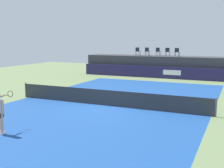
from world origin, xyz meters
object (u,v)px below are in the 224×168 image
net_post_far (216,107)px  net_post_near (26,90)px  spectator_chair_far_right (177,52)px  spectator_chair_left (147,51)px  spectator_chair_right (168,51)px  spectator_chair_center (158,51)px  spectator_chair_far_left (138,51)px

net_post_far → net_post_near: bearing=180.0°
net_post_near → net_post_far: bearing=0.0°
spectator_chair_far_right → net_post_far: 16.10m
spectator_chair_left → spectator_chair_far_right: same height
spectator_chair_right → spectator_chair_far_right: (1.06, -0.28, 0.00)m
net_post_near → net_post_far: same height
spectator_chair_left → spectator_chair_center: size_ratio=1.00×
spectator_chair_far_left → spectator_chair_right: same height
spectator_chair_center → spectator_chair_far_right: (2.14, -0.38, 0.00)m
spectator_chair_far_left → net_post_far: (9.58, -15.24, -2.19)m
spectator_chair_left → net_post_near: bearing=-104.1°
spectator_chair_left → net_post_far: 17.74m
spectator_chair_center → spectator_chair_right: size_ratio=1.00×
spectator_chair_far_left → spectator_chair_right: 3.35m
spectator_chair_far_left → spectator_chair_far_right: (4.42, -0.15, 0.00)m
spectator_chair_left → spectator_chair_center: bearing=3.3°
spectator_chair_far_right → spectator_chair_far_left: bearing=178.1°
spectator_chair_far_left → spectator_chair_left: size_ratio=1.00×
spectator_chair_right → net_post_far: size_ratio=0.89×
spectator_chair_left → spectator_chair_center: (1.23, 0.07, 0.00)m
spectator_chair_far_left → spectator_chair_left: 1.07m
spectator_chair_far_left → net_post_far: spectator_chair_far_left is taller
net_post_near → net_post_far: (12.40, 0.00, 0.00)m
net_post_near → net_post_far: size_ratio=1.00×
spectator_chair_left → spectator_chair_center: same height
spectator_chair_center → spectator_chair_far_right: 2.17m
spectator_chair_far_left → spectator_chair_far_right: same height
spectator_chair_far_left → net_post_near: spectator_chair_far_left is taller
spectator_chair_far_right → net_post_far: spectator_chair_far_right is taller
net_post_near → spectator_chair_left: bearing=75.9°
spectator_chair_right → spectator_chair_far_right: same height
spectator_chair_left → spectator_chair_right: same height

